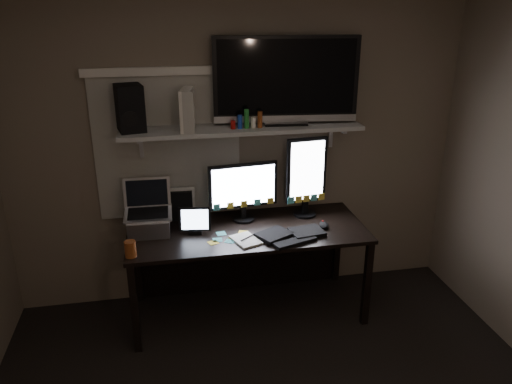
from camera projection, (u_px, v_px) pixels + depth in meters
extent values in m
plane|color=#796657|center=(239.00, 150.00, 3.95)|extent=(3.60, 0.00, 3.60)
cube|color=#BBB6A7|center=(168.00, 148.00, 3.82)|extent=(1.10, 0.02, 1.10)
cube|color=black|center=(247.00, 231.00, 3.80)|extent=(1.80, 0.75, 0.03)
cube|color=black|center=(240.00, 252.00, 4.26)|extent=(1.80, 0.02, 0.70)
cube|color=black|center=(135.00, 309.00, 3.47)|extent=(0.05, 0.05, 0.70)
cube|color=black|center=(367.00, 284.00, 3.78)|extent=(0.05, 0.05, 0.70)
cube|color=black|center=(137.00, 262.00, 4.09)|extent=(0.05, 0.05, 0.70)
cube|color=black|center=(337.00, 244.00, 4.39)|extent=(0.05, 0.05, 0.70)
cube|color=#B2B1AD|center=(242.00, 129.00, 3.71)|extent=(1.80, 0.35, 0.03)
cube|color=black|center=(243.00, 192.00, 3.87)|extent=(0.55, 0.12, 0.48)
cube|color=black|center=(306.00, 177.00, 3.93)|extent=(0.33, 0.10, 0.66)
cube|color=black|center=(291.00, 234.00, 3.69)|extent=(0.54, 0.35, 0.03)
ellipsoid|color=black|center=(324.00, 225.00, 3.82)|extent=(0.09, 0.12, 0.04)
cube|color=white|center=(246.00, 240.00, 3.61)|extent=(0.23, 0.27, 0.01)
cube|color=black|center=(195.00, 220.00, 3.69)|extent=(0.25, 0.13, 0.21)
cube|color=black|center=(180.00, 204.00, 3.94)|extent=(0.21, 0.11, 0.25)
cube|color=silver|center=(148.00, 209.00, 3.66)|extent=(0.35, 0.29, 0.39)
cylinder|color=brown|center=(130.00, 249.00, 3.37)|extent=(0.09, 0.09, 0.11)
cube|color=black|center=(286.00, 81.00, 3.68)|extent=(1.09, 0.30, 0.65)
cube|color=silver|center=(187.00, 110.00, 3.56)|extent=(0.12, 0.26, 0.30)
cube|color=black|center=(130.00, 108.00, 3.53)|extent=(0.22, 0.25, 0.33)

